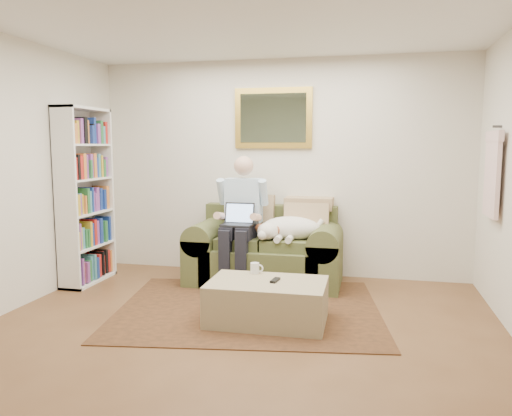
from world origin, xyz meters
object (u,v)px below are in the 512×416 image
at_px(sofa, 265,257).
at_px(ottoman, 267,302).
at_px(seated_man, 240,221).
at_px(laptop, 238,219).
at_px(coffee_mug, 255,268).
at_px(bookshelf, 85,196).
at_px(sleeping_dog, 291,228).

bearing_deg(sofa, ottoman, -77.30).
bearing_deg(seated_man, laptop, -90.00).
xyz_separation_m(sofa, ottoman, (0.29, -1.29, -0.11)).
bearing_deg(seated_man, coffee_mug, -66.75).
xyz_separation_m(seated_man, bookshelf, (-1.75, -0.27, 0.27)).
xyz_separation_m(seated_man, laptop, (-0.00, -0.07, 0.04)).
distance_m(sleeping_dog, coffee_mug, 1.00).
xyz_separation_m(ottoman, bookshelf, (-2.30, 0.86, 0.81)).
height_order(sofa, seated_man, seated_man).
distance_m(coffee_mug, bookshelf, 2.29).
bearing_deg(sleeping_dog, ottoman, -90.92).
xyz_separation_m(sofa, coffee_mug, (0.12, -1.04, 0.13)).
xyz_separation_m(sleeping_dog, bookshelf, (-2.32, -0.34, 0.34)).
height_order(sleeping_dog, coffee_mug, sleeping_dog).
relative_size(sofa, bookshelf, 0.86).
relative_size(seated_man, ottoman, 1.41).
height_order(sleeping_dog, bookshelf, bookshelf).
height_order(laptop, ottoman, laptop).
bearing_deg(sleeping_dog, sofa, 164.26).
height_order(ottoman, bookshelf, bookshelf).
relative_size(laptop, ottoman, 0.32).
distance_m(sofa, coffee_mug, 1.05).
relative_size(seated_man, bookshelf, 0.73).
bearing_deg(bookshelf, sofa, 12.03).
relative_size(seated_man, laptop, 4.33).
bearing_deg(seated_man, sofa, 31.45).
bearing_deg(coffee_mug, laptop, 114.95).
bearing_deg(coffee_mug, bookshelf, 164.06).
distance_m(sofa, sleeping_dog, 0.49).
height_order(seated_man, sleeping_dog, seated_man).
bearing_deg(sofa, seated_man, -148.55).
height_order(coffee_mug, bookshelf, bookshelf).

